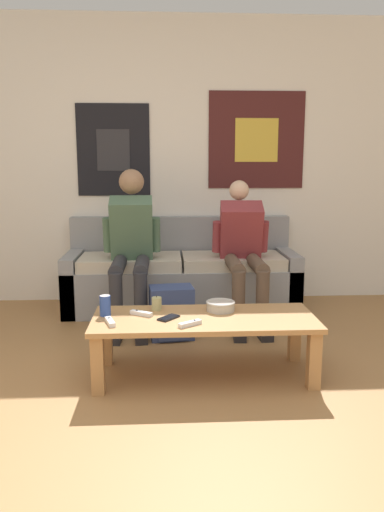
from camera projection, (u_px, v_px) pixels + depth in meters
ground_plane at (153, 476)px, 2.04m from camera, size 18.00×18.00×0.00m
wall_back at (158, 162)px, 4.54m from camera, size 10.00×0.07×2.55m
couch at (182, 277)px, 4.40m from camera, size 1.99×0.68×0.79m
coffee_table at (204, 326)px, 2.96m from camera, size 1.32×0.53×0.37m
person_seated_adult at (131, 240)px, 3.97m from camera, size 0.47×0.93×1.22m
person_seated_teen at (243, 246)px, 4.02m from camera, size 0.47×0.93×1.12m
backpack at (172, 314)px, 3.64m from camera, size 0.33×0.27×0.38m
ceramic_bowl at (221, 305)px, 3.07m from camera, size 0.18×0.18×0.06m
pillar_candle at (157, 304)px, 3.08m from camera, size 0.06×0.06×0.09m
drink_can_blue at (105, 306)px, 2.96m from camera, size 0.07×0.07×0.12m
game_controller_near_left at (110, 322)px, 2.82m from camera, size 0.08×0.15×0.03m
game_controller_near_right at (141, 313)px, 2.98m from camera, size 0.14×0.11×0.03m
game_controller_far_center at (190, 324)px, 2.79m from camera, size 0.14×0.11×0.03m
cell_phone at (169, 318)px, 2.92m from camera, size 0.14×0.15×0.01m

